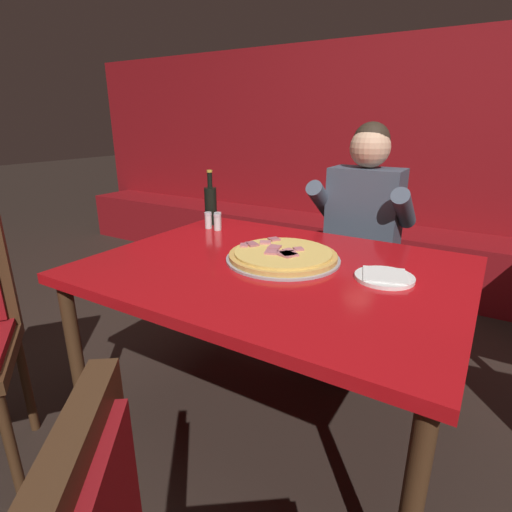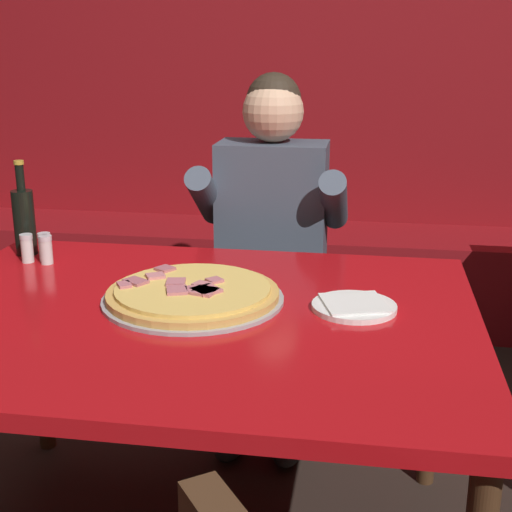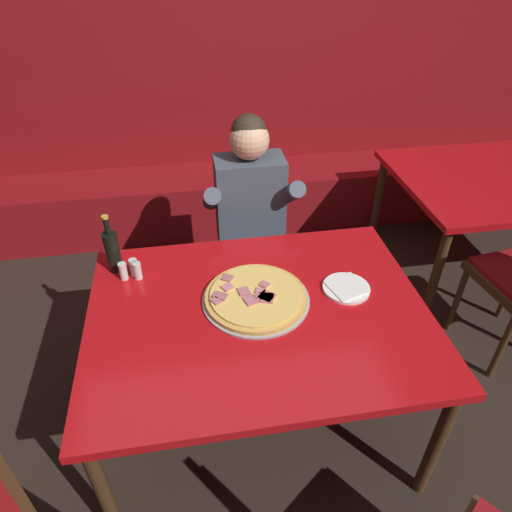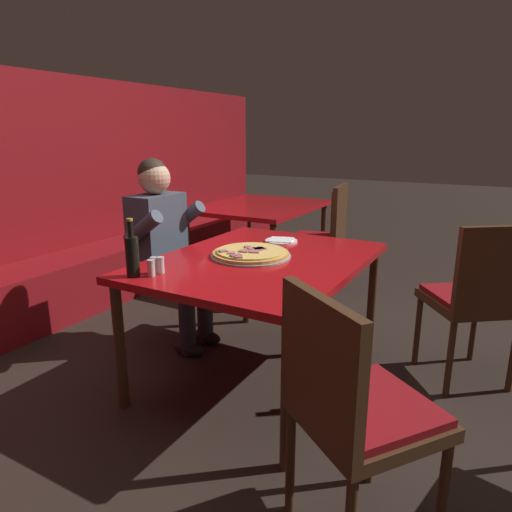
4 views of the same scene
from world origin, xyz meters
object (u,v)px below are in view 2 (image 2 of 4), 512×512
at_px(main_dining_table, 187,335).
at_px(pizza, 191,294).
at_px(shaker_red_pepper_flakes, 27,250).
at_px(shaker_parmesan, 46,251).
at_px(shaker_oregano, 45,248).
at_px(diner_seated_blue_shirt, 269,242).
at_px(beer_bottle, 24,219).
at_px(plate_white_paper, 354,306).

height_order(main_dining_table, pizza, pizza).
relative_size(pizza, shaker_red_pepper_flakes, 5.39).
height_order(main_dining_table, shaker_parmesan, shaker_parmesan).
height_order(shaker_oregano, diner_seated_blue_shirt, diner_seated_blue_shirt).
distance_m(beer_bottle, shaker_red_pepper_flakes, 0.11).
bearing_deg(shaker_red_pepper_flakes, beer_bottle, 117.89).
height_order(shaker_red_pepper_flakes, shaker_parmesan, same).
xyz_separation_m(beer_bottle, shaker_parmesan, (0.11, -0.09, -0.07)).
bearing_deg(main_dining_table, beer_bottle, 147.49).
bearing_deg(shaker_parmesan, plate_white_paper, -14.23).
height_order(beer_bottle, shaker_oregano, beer_bottle).
bearing_deg(shaker_parmesan, shaker_red_pepper_flakes, 174.33).
distance_m(shaker_red_pepper_flakes, shaker_parmesan, 0.06).
relative_size(beer_bottle, shaker_oregano, 3.40).
bearing_deg(shaker_red_pepper_flakes, pizza, -23.29).
distance_m(beer_bottle, shaker_parmesan, 0.15).
bearing_deg(beer_bottle, shaker_parmesan, -39.05).
height_order(main_dining_table, shaker_oregano, shaker_oregano).
xyz_separation_m(shaker_red_pepper_flakes, shaker_parmesan, (0.06, -0.01, 0.00)).
bearing_deg(main_dining_table, pizza, 93.72).
height_order(beer_bottle, diner_seated_blue_shirt, diner_seated_blue_shirt).
distance_m(pizza, shaker_parmesan, 0.55).
xyz_separation_m(plate_white_paper, shaker_parmesan, (-0.91, 0.23, 0.03)).
distance_m(shaker_parmesan, diner_seated_blue_shirt, 0.76).
height_order(plate_white_paper, diner_seated_blue_shirt, diner_seated_blue_shirt).
distance_m(plate_white_paper, shaker_oregano, 0.97).
relative_size(main_dining_table, shaker_parmesan, 16.58).
distance_m(shaker_red_pepper_flakes, shaker_oregano, 0.05).
height_order(plate_white_paper, beer_bottle, beer_bottle).
bearing_deg(shaker_parmesan, diner_seated_blue_shirt, 37.44).
bearing_deg(pizza, plate_white_paper, 0.75).
distance_m(shaker_parmesan, shaker_oregano, 0.03).
relative_size(main_dining_table, diner_seated_blue_shirt, 1.12).
relative_size(main_dining_table, shaker_red_pepper_flakes, 16.58).
relative_size(plate_white_paper, diner_seated_blue_shirt, 0.16).
bearing_deg(pizza, shaker_oregano, 152.94).
distance_m(plate_white_paper, diner_seated_blue_shirt, 0.76).
height_order(shaker_parmesan, shaker_oregano, same).
bearing_deg(main_dining_table, shaker_oregano, 147.61).
bearing_deg(beer_bottle, pizza, -28.00).
bearing_deg(main_dining_table, shaker_parmesan, 149.00).
bearing_deg(diner_seated_blue_shirt, pizza, -98.06).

